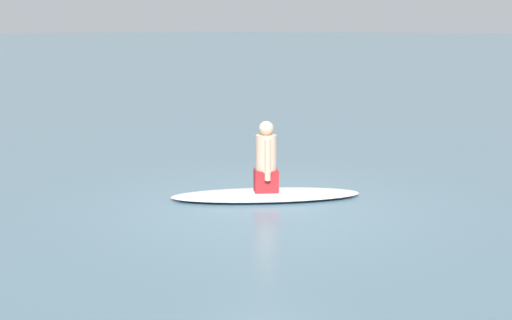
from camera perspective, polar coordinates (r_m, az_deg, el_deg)
name	(u,v)px	position (r m, az deg, el deg)	size (l,w,h in m)	color
ground_plane	(266,208)	(9.44, 0.82, -3.88)	(400.00, 400.00, 0.00)	slate
surfboard	(266,195)	(9.92, 0.82, -2.84)	(2.67, 0.80, 0.11)	white
person_paddler	(266,160)	(9.81, 0.82, 0.02)	(0.42, 0.42, 1.00)	#A51E23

